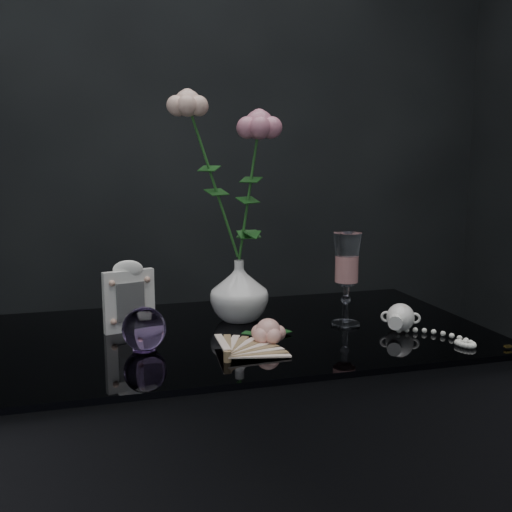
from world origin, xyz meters
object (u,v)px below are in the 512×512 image
object	(u,v)px
wine_glass	(346,279)
picture_frame	(129,296)
vase	(239,291)
loose_rose	(268,331)
pearl_jar	(401,316)
paperweight	(144,329)

from	to	relation	value
wine_glass	picture_frame	xyz separation A→B (m)	(-0.47, 0.09, -0.03)
vase	loose_rose	world-z (taller)	vase
vase	pearl_jar	world-z (taller)	vase
vase	loose_rose	bearing A→B (deg)	-86.49
wine_glass	paperweight	world-z (taller)	wine_glass
paperweight	pearl_jar	world-z (taller)	paperweight
picture_frame	paperweight	distance (m)	0.15
vase	wine_glass	bearing A→B (deg)	-25.48
wine_glass	paperweight	bearing A→B (deg)	-172.96
picture_frame	loose_rose	distance (m)	0.32
vase	picture_frame	distance (m)	0.25
picture_frame	vase	bearing A→B (deg)	-11.01
loose_rose	pearl_jar	xyz separation A→B (m)	(0.30, 0.02, 0.00)
vase	picture_frame	bearing A→B (deg)	-175.84
loose_rose	pearl_jar	bearing A→B (deg)	8.04
wine_glass	picture_frame	world-z (taller)	wine_glass
vase	pearl_jar	xyz separation A→B (m)	(0.32, -0.17, -0.04)
vase	loose_rose	xyz separation A→B (m)	(0.01, -0.19, -0.04)
picture_frame	loose_rose	bearing A→B (deg)	-48.50
loose_rose	pearl_jar	distance (m)	0.30
wine_glass	pearl_jar	xyz separation A→B (m)	(0.10, -0.07, -0.07)
paperweight	pearl_jar	bearing A→B (deg)	-1.42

